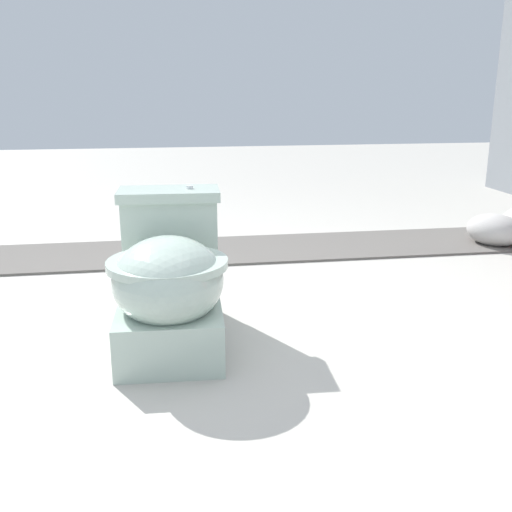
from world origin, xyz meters
The scene contains 4 objects.
ground_plane centered at (0.00, 0.00, 0.00)m, with size 14.00×14.00×0.00m, color #B7B2A8.
gravel_strip centered at (-1.21, 0.50, 0.01)m, with size 0.56×8.00×0.01m, color #605B56.
toilet centered at (-0.05, -0.01, 0.22)m, with size 0.65×0.41×0.52m.
boulder_far centered at (-1.09, 1.81, 0.09)m, with size 0.31×0.25×0.18m, color #B7B2AD.
Camera 1 is at (1.91, -0.03, 0.87)m, focal length 42.00 mm.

